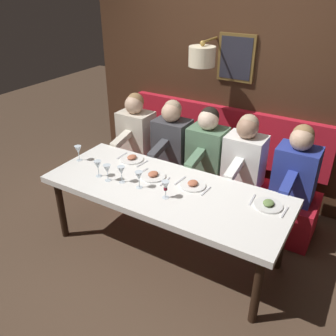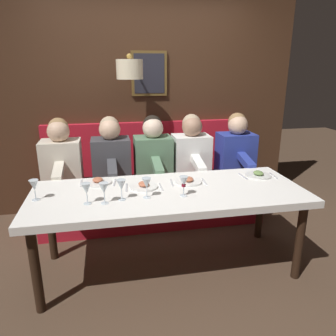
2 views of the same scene
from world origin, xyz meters
name	(u,v)px [view 1 (image 1 of 2)]	position (x,y,z in m)	size (l,w,h in m)	color
ground_plane	(165,250)	(0.00, 0.00, 0.00)	(12.00, 12.00, 0.00)	#4C3828
dining_table	(165,194)	(0.00, 0.00, 0.67)	(0.90, 2.27, 0.74)	white
banquette_bench	(205,191)	(0.89, 0.00, 0.23)	(0.52, 2.47, 0.45)	red
back_wall_panel	(232,82)	(1.46, 0.00, 1.37)	(0.59, 3.67, 2.90)	#422819
diner_nearest	(297,167)	(0.88, -0.95, 0.82)	(0.60, 0.40, 0.79)	#283893
diner_near	(245,154)	(0.88, -0.43, 0.82)	(0.60, 0.40, 0.79)	white
diner_middle	(207,145)	(0.88, 0.00, 0.82)	(0.60, 0.40, 0.79)	#567A5B
diner_far	(172,136)	(0.88, 0.45, 0.82)	(0.60, 0.40, 0.79)	#3D3D42
diner_farthest	(136,128)	(0.88, 0.96, 0.82)	(0.60, 0.40, 0.79)	beige
place_setting_0	(132,159)	(0.29, 0.58, 0.75)	(0.24, 0.32, 0.05)	white
place_setting_1	(153,176)	(0.11, 0.20, 0.75)	(0.24, 0.31, 0.05)	white
place_setting_2	(268,205)	(0.19, -0.90, 0.75)	(0.24, 0.32, 0.05)	silver
place_setting_3	(193,185)	(0.15, -0.20, 0.75)	(0.24, 0.32, 0.05)	white
wine_glass_0	(121,171)	(-0.12, 0.40, 0.86)	(0.07, 0.07, 0.16)	silver
wine_glass_1	(98,165)	(-0.15, 0.65, 0.86)	(0.07, 0.07, 0.16)	silver
wine_glass_2	(166,186)	(-0.14, -0.09, 0.86)	(0.07, 0.07, 0.16)	silver
wine_glass_3	(139,176)	(-0.12, 0.20, 0.86)	(0.07, 0.07, 0.16)	silver
wine_glass_4	(107,170)	(-0.17, 0.53, 0.86)	(0.07, 0.07, 0.16)	silver
wine_glass_5	(78,150)	(0.00, 1.05, 0.86)	(0.07, 0.07, 0.16)	silver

